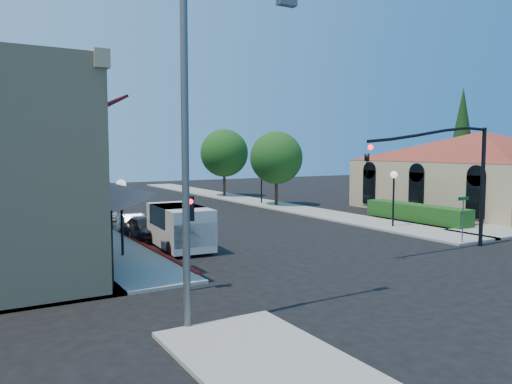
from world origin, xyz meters
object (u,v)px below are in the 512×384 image
parked_car_d (84,202)px  street_name_sign (463,212)px  street_tree_a (276,158)px  signal_mast_arm (455,167)px  conifer_far (462,135)px  secondary_signal (189,225)px  lamppost_left_near (121,198)px  parked_car_a (144,228)px  lamppost_right_far (261,174)px  parked_car_b (133,224)px  cobra_streetlight (197,136)px  lamppost_left_far (66,181)px  lamppost_right_near (394,185)px  white_van (180,224)px  parked_car_c (103,211)px  street_tree_b (224,153)px

parked_car_d → street_name_sign: bearing=-66.1°
street_tree_a → signal_mast_arm: bearing=-98.2°
signal_mast_arm → conifer_far: bearing=36.7°
secondary_signal → lamppost_left_near: (-0.50, 6.59, 0.42)m
lamppost_left_near → parked_car_a: (2.30, 4.00, -2.10)m
signal_mast_arm → lamppost_right_far: (2.64, 22.50, -1.35)m
parked_car_b → parked_car_d: 13.77m
signal_mast_arm → parked_car_a: 16.36m
signal_mast_arm → parked_car_a: size_ratio=2.13×
cobra_streetlight → lamppost_left_far: size_ratio=2.61×
street_name_sign → secondary_signal: bearing=-177.1°
lamppost_right_near → parked_car_b: (-14.70, 6.01, -2.16)m
white_van → parked_car_d: size_ratio=1.06×
parked_car_a → parked_car_c: size_ratio=1.00×
street_tree_b → lamppost_left_near: (-17.30, -24.00, -1.81)m
street_tree_b → parked_car_b: street_tree_b is taller
street_tree_a → parked_car_b: bearing=-152.0°
cobra_streetlight → parked_car_c: 23.94m
secondary_signal → parked_car_d: 26.49m
parked_car_c → street_tree_b: bearing=43.1°
lamppost_left_far → white_van: bearing=-77.5°
lamppost_left_far → street_name_sign: bearing=-51.1°
street_tree_a → parked_car_c: 15.45m
conifer_far → parked_car_d: bearing=164.0°
parked_car_a → cobra_streetlight: bearing=-104.9°
street_tree_a → parked_car_b: size_ratio=1.85×
lamppost_right_near → parked_car_d: size_ratio=0.77×
street_tree_a → lamppost_right_far: (-0.30, 2.00, -1.46)m
signal_mast_arm → parked_car_d: bearing=114.6°
secondary_signal → street_name_sign: 15.53m
conifer_far → lamppost_left_far: (-36.50, 4.00, -3.62)m
signal_mast_arm → street_name_sign: bearing=23.2°
cobra_streetlight → parked_car_b: cobra_streetlight is taller
conifer_far → secondary_signal: 39.85m
conifer_far → parked_car_a: size_ratio=2.93×
parked_car_a → parked_car_d: parked_car_d is taller
secondary_signal → parked_car_c: 20.03m
white_van → street_name_sign: bearing=-25.9°
street_tree_b → parked_car_b: (-15.00, -17.99, -3.97)m
secondary_signal → lamppost_left_near: size_ratio=0.93×
conifer_far → parked_car_b: conifer_far is taller
conifer_far → lamppost_left_far: size_ratio=3.08×
cobra_streetlight → white_van: size_ratio=1.88×
signal_mast_arm → parked_car_c: signal_mast_arm is taller
signal_mast_arm → street_tree_b: bearing=84.5°
lamppost_right_far → white_van: (-14.00, -15.49, -1.50)m
street_tree_a → cobra_streetlight: bearing=-126.8°
lamppost_right_far → parked_car_a: bearing=-140.8°
parked_car_b → parked_car_d: bearing=93.3°
cobra_streetlight → lamppost_left_far: 24.14m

